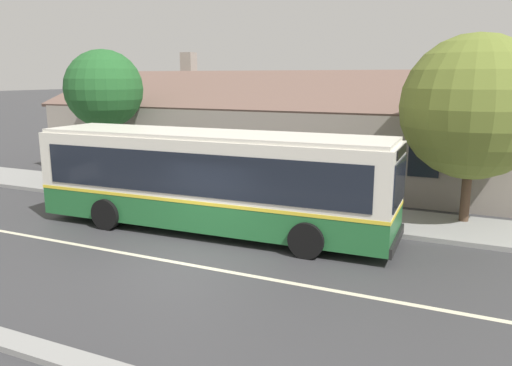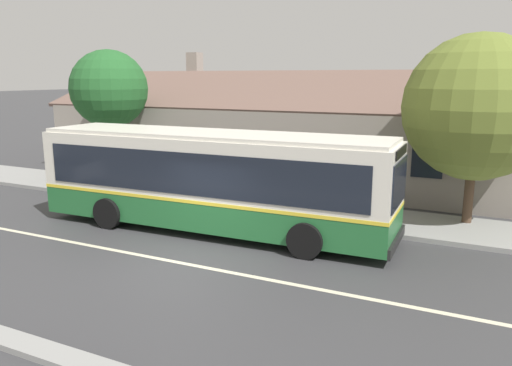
{
  "view_description": "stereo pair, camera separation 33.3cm",
  "coord_description": "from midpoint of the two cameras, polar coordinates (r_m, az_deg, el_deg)",
  "views": [
    {
      "loc": [
        6.95,
        -10.42,
        4.79
      ],
      "look_at": [
        0.94,
        2.71,
        1.72
      ],
      "focal_mm": 35.0,
      "sensor_mm": 36.0,
      "label": 1
    },
    {
      "loc": [
        7.25,
        -10.28,
        4.79
      ],
      "look_at": [
        0.94,
        2.71,
        1.72
      ],
      "focal_mm": 35.0,
      "sensor_mm": 36.0,
      "label": 2
    }
  ],
  "objects": [
    {
      "name": "lane_divider_stripe",
      "position": [
        13.43,
        -9.31,
        -9.03
      ],
      "size": [
        60.0,
        0.16,
        0.01
      ],
      "primitive_type": "cube",
      "color": "beige",
      "rests_on": "ground"
    },
    {
      "name": "curb_near",
      "position": [
        10.2,
        -24.97,
        -16.82
      ],
      "size": [
        60.0,
        0.5,
        0.12
      ],
      "primitive_type": "cube",
      "color": "gray",
      "rests_on": "ground"
    },
    {
      "name": "bench_by_building",
      "position": [
        21.85,
        -18.09,
        0.28
      ],
      "size": [
        1.71,
        0.51,
        0.94
      ],
      "color": "brown",
      "rests_on": "sidewalk_far"
    },
    {
      "name": "ground_plane",
      "position": [
        13.43,
        -9.31,
        -9.05
      ],
      "size": [
        300.0,
        300.0,
        0.0
      ],
      "primitive_type": "plane",
      "color": "#38383A"
    },
    {
      "name": "sidewalk_far",
      "position": [
        18.44,
        1.1,
        -2.81
      ],
      "size": [
        60.0,
        3.0,
        0.15
      ],
      "primitive_type": "cube",
      "color": "gray",
      "rests_on": "ground"
    },
    {
      "name": "street_tree_primary",
      "position": [
        17.22,
        23.1,
        7.96
      ],
      "size": [
        4.57,
        4.57,
        6.15
      ],
      "color": "#4C3828",
      "rests_on": "ground"
    },
    {
      "name": "transit_bus",
      "position": [
        15.68,
        -5.73,
        0.52
      ],
      "size": [
        11.58,
        3.0,
        3.13
      ],
      "color": "#236633",
      "rests_on": "ground"
    },
    {
      "name": "street_tree_secondary",
      "position": [
        23.46,
        -17.58,
        9.94
      ],
      "size": [
        3.47,
        3.42,
        5.99
      ],
      "color": "#4C3828",
      "rests_on": "ground"
    },
    {
      "name": "community_building",
      "position": [
        25.71,
        2.36,
        5.37
      ],
      "size": [
        22.35,
        9.85,
        6.14
      ],
      "color": "gray",
      "rests_on": "ground"
    }
  ]
}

